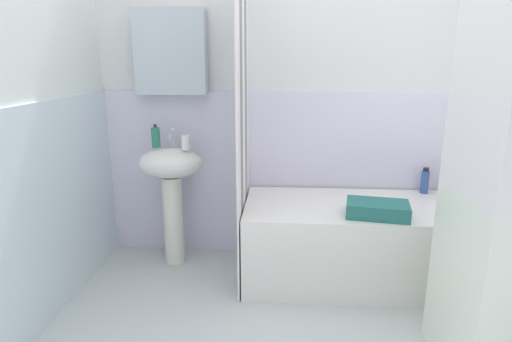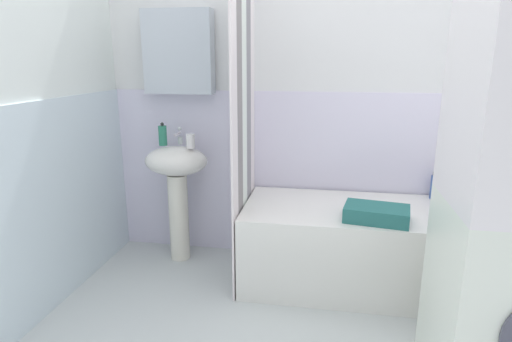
# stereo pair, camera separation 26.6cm
# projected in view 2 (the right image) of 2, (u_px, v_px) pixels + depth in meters

# --- Properties ---
(wall_back_tiled) EXTENTS (3.60, 0.18, 2.40)m
(wall_back_tiled) POSITION_uv_depth(u_px,v_px,m) (320.00, 101.00, 2.92)
(wall_back_tiled) COLOR silver
(wall_back_tiled) RESTS_ON ground_plane
(wall_left_tiled) EXTENTS (0.07, 1.81, 2.40)m
(wall_left_tiled) POSITION_uv_depth(u_px,v_px,m) (33.00, 116.00, 2.29)
(wall_left_tiled) COLOR silver
(wall_left_tiled) RESTS_ON ground_plane
(sink) EXTENTS (0.44, 0.34, 0.83)m
(sink) POSITION_uv_depth(u_px,v_px,m) (177.00, 178.00, 2.99)
(sink) COLOR silver
(sink) RESTS_ON ground_plane
(faucet) EXTENTS (0.03, 0.12, 0.12)m
(faucet) POSITION_uv_depth(u_px,v_px,m) (179.00, 136.00, 2.99)
(faucet) COLOR silver
(faucet) RESTS_ON sink
(soap_dispenser) EXTENTS (0.06, 0.06, 0.16)m
(soap_dispenser) POSITION_uv_depth(u_px,v_px,m) (163.00, 135.00, 2.96)
(soap_dispenser) COLOR #297A5D
(soap_dispenser) RESTS_ON sink
(toothbrush_cup) EXTENTS (0.06, 0.06, 0.09)m
(toothbrush_cup) POSITION_uv_depth(u_px,v_px,m) (191.00, 141.00, 2.88)
(toothbrush_cup) COLOR white
(toothbrush_cup) RESTS_ON sink
(bathtub) EXTENTS (1.56, 0.70, 0.52)m
(bathtub) POSITION_uv_depth(u_px,v_px,m) (367.00, 247.00, 2.71)
(bathtub) COLOR white
(bathtub) RESTS_ON ground_plane
(shower_curtain) EXTENTS (0.01, 0.70, 2.00)m
(shower_curtain) POSITION_uv_depth(u_px,v_px,m) (244.00, 128.00, 2.65)
(shower_curtain) COLOR white
(shower_curtain) RESTS_ON ground_plane
(conditioner_bottle) EXTENTS (0.05, 0.05, 0.20)m
(conditioner_bottle) POSITION_uv_depth(u_px,v_px,m) (474.00, 186.00, 2.79)
(conditioner_bottle) COLOR #C04C65
(conditioner_bottle) RESTS_ON bathtub
(body_wash_bottle) EXTENTS (0.05, 0.05, 0.17)m
(body_wash_bottle) POSITION_uv_depth(u_px,v_px,m) (457.00, 189.00, 2.78)
(body_wash_bottle) COLOR white
(body_wash_bottle) RESTS_ON bathtub
(shampoo_bottle) EXTENTS (0.06, 0.06, 0.18)m
(shampoo_bottle) POSITION_uv_depth(u_px,v_px,m) (435.00, 186.00, 2.82)
(shampoo_bottle) COLOR #34559E
(shampoo_bottle) RESTS_ON bathtub
(towel_folded) EXTENTS (0.39, 0.27, 0.09)m
(towel_folded) POSITION_uv_depth(u_px,v_px,m) (377.00, 214.00, 2.44)
(towel_folded) COLOR #276864
(towel_folded) RESTS_ON bathtub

